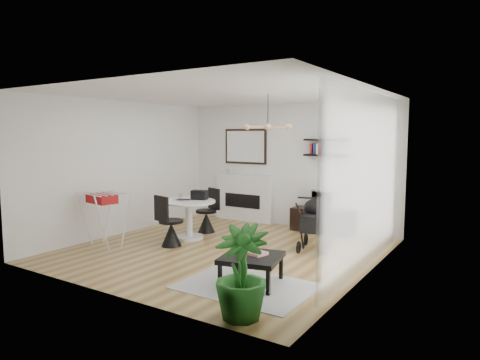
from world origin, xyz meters
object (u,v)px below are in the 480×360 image
Objects in this scene: fireplace at (244,192)px; tv_console at (322,221)px; stroller at (316,225)px; potted_plant at (241,273)px; drying_rack at (105,218)px; crt_tv at (325,199)px; coffee_table at (252,259)px; dining_table at (189,214)px.

fireplace is 1.67× the size of tv_console.
potted_plant reaches higher than stroller.
drying_rack is at bearing -161.93° from stroller.
potted_plant reaches higher than drying_rack.
crt_tv is at bearing -4.47° from fireplace.
potted_plant is (0.79, -4.47, -0.18)m from crt_tv.
drying_rack is at bearing -132.88° from crt_tv.
crt_tv is at bearing 93.28° from stroller.
tv_console is at bearing 100.65° from potted_plant.
drying_rack is 0.98× the size of stroller.
stroller is (0.40, -1.32, 0.19)m from tv_console.
fireplace is at bearing 123.43° from coffee_table.
dining_table is (-1.98, -1.94, 0.25)m from tv_console.
drying_rack is (-2.90, -3.19, 0.28)m from tv_console.
fireplace is 2.11m from dining_table.
stroller is 0.97× the size of potted_plant.
drying_rack is 3.80m from stroller.
drying_rack is at bearing -104.68° from fireplace.
fireplace is 2.09m from crt_tv.
fireplace reaches higher than stroller.
drying_rack reaches higher than coffee_table.
drying_rack is (-2.96, -3.19, -0.18)m from crt_tv.
drying_rack is at bearing -126.56° from dining_table.
fireplace is 2.07× the size of potted_plant.
potted_plant is at bearing -41.92° from dining_table.
fireplace is 4.38m from coffee_table.
stroller reaches higher than tv_console.
dining_table is at bearing -136.38° from crt_tv.
coffee_table is at bearing -83.78° from tv_console.
potted_plant is (0.46, -0.98, 0.16)m from coffee_table.
stroller is at bearing -31.35° from fireplace.
crt_tv reaches higher than dining_table.
potted_plant is at bearing -64.93° from coffee_table.
drying_rack reaches higher than crt_tv.
dining_table is (0.05, -2.10, -0.19)m from fireplace.
fireplace is 2.19× the size of drying_rack.
potted_plant is (2.87, -4.63, -0.16)m from fireplace.
fireplace is 5.45m from potted_plant.
fireplace is at bearing 85.47° from drying_rack.
dining_table reaches higher than coffee_table.
tv_console is 1.39m from stroller.
crt_tv is 0.50× the size of stroller.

